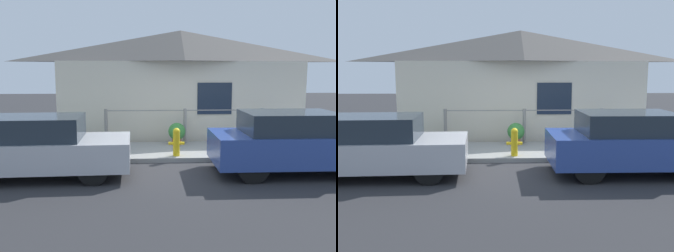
% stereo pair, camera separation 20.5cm
% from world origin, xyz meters
% --- Properties ---
extents(ground_plane, '(60.00, 60.00, 0.00)m').
position_xyz_m(ground_plane, '(0.00, 0.00, 0.00)').
color(ground_plane, '#2D2D30').
extents(sidewalk, '(24.00, 2.24, 0.12)m').
position_xyz_m(sidewalk, '(0.00, 1.12, 0.06)').
color(sidewalk, gray).
rests_on(sidewalk, ground_plane).
extents(house, '(8.34, 2.23, 3.66)m').
position_xyz_m(house, '(0.00, 3.56, 2.92)').
color(house, beige).
rests_on(house, ground_plane).
extents(fence, '(4.90, 0.10, 1.05)m').
position_xyz_m(fence, '(0.00, 2.09, 0.70)').
color(fence, gray).
rests_on(fence, sidewalk).
extents(car_left, '(3.97, 1.81, 1.34)m').
position_xyz_m(car_left, '(-3.55, -1.08, 0.67)').
color(car_left, '#B7B7BC').
rests_on(car_left, ground_plane).
extents(car_right, '(3.76, 1.74, 1.40)m').
position_xyz_m(car_right, '(2.14, -1.08, 0.71)').
color(car_right, '#2D4793').
rests_on(car_right, ground_plane).
extents(fire_hydrant, '(0.41, 0.19, 0.73)m').
position_xyz_m(fire_hydrant, '(-0.41, 0.28, 0.50)').
color(fire_hydrant, yellow).
rests_on(fire_hydrant, sidewalk).
extents(potted_plant_near_hydrant, '(0.51, 0.51, 0.66)m').
position_xyz_m(potted_plant_near_hydrant, '(-0.27, 1.77, 0.49)').
color(potted_plant_near_hydrant, '#9E5638').
rests_on(potted_plant_near_hydrant, sidewalk).
extents(potted_plant_by_fence, '(0.49, 0.49, 0.61)m').
position_xyz_m(potted_plant_by_fence, '(-3.24, 1.48, 0.47)').
color(potted_plant_by_fence, '#9E5638').
rests_on(potted_plant_by_fence, sidewalk).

